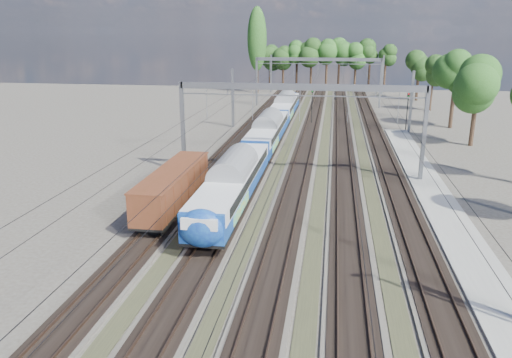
# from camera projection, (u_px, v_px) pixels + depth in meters

# --- Properties ---
(track_bed) EXTENTS (21.00, 130.00, 0.34)m
(track_bed) POSITION_uv_depth(u_px,v_px,m) (307.00, 143.00, 63.00)
(track_bed) COLOR #47423A
(track_bed) RESTS_ON ground
(platform) EXTENTS (3.00, 70.00, 0.30)m
(platform) POSITION_uv_depth(u_px,v_px,m) (448.00, 218.00, 37.55)
(platform) COLOR gray
(platform) RESTS_ON ground
(catenary) EXTENTS (25.65, 130.00, 9.00)m
(catenary) POSITION_uv_depth(u_px,v_px,m) (314.00, 86.00, 68.44)
(catenary) COLOR slate
(catenary) RESTS_ON ground
(tree_belt) EXTENTS (39.20, 101.37, 11.90)m
(tree_belt) POSITION_uv_depth(u_px,v_px,m) (347.00, 59.00, 106.81)
(tree_belt) COLOR black
(tree_belt) RESTS_ON ground
(poplar) EXTENTS (4.40, 4.40, 19.04)m
(poplar) POSITION_uv_depth(u_px,v_px,m) (257.00, 39.00, 111.98)
(poplar) COLOR black
(poplar) RESTS_ON ground
(emu_train) EXTENTS (2.99, 63.25, 4.37)m
(emu_train) POSITION_uv_depth(u_px,v_px,m) (268.00, 128.00, 59.31)
(emu_train) COLOR black
(emu_train) RESTS_ON ground
(freight_boxcar) EXTENTS (2.60, 12.53, 3.23)m
(freight_boxcar) POSITION_uv_depth(u_px,v_px,m) (173.00, 187.00, 39.03)
(freight_boxcar) COLOR black
(freight_boxcar) RESTS_ON ground
(worker) EXTENTS (0.54, 0.70, 1.70)m
(worker) POSITION_uv_depth(u_px,v_px,m) (335.00, 97.00, 101.43)
(worker) COLOR black
(worker) RESTS_ON ground
(signal_near) EXTENTS (0.34, 0.31, 5.44)m
(signal_near) POSITION_uv_depth(u_px,v_px,m) (312.00, 101.00, 75.71)
(signal_near) COLOR black
(signal_near) RESTS_ON ground
(signal_far) EXTENTS (0.34, 0.31, 5.33)m
(signal_far) POSITION_uv_depth(u_px,v_px,m) (407.00, 107.00, 70.73)
(signal_far) COLOR black
(signal_far) RESTS_ON ground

